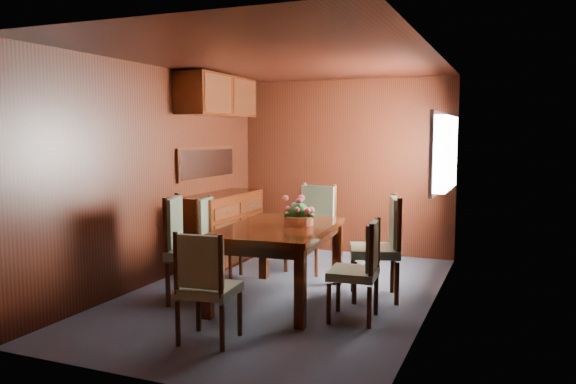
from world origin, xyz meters
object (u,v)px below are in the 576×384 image
at_px(sideboard, 223,228).
at_px(dining_table, 279,236).
at_px(flower_centerpiece, 299,210).
at_px(chair_right_near, 361,265).
at_px(chair_left_near, 186,243).
at_px(chair_head, 205,282).

relative_size(sideboard, dining_table, 0.84).
relative_size(dining_table, flower_centerpiece, 5.37).
xyz_separation_m(dining_table, chair_right_near, (0.92, -0.30, -0.14)).
bearing_deg(flower_centerpiece, chair_right_near, -29.25).
xyz_separation_m(chair_left_near, flower_centerpiece, (1.01, 0.50, 0.31)).
height_order(sideboard, dining_table, sideboard).
bearing_deg(sideboard, chair_right_near, -34.15).
bearing_deg(chair_head, chair_left_near, 124.43).
xyz_separation_m(chair_right_near, chair_head, (-0.99, -1.02, 0.00)).
distance_m(sideboard, chair_right_near, 2.69).
distance_m(sideboard, dining_table, 1.79).
height_order(chair_head, flower_centerpiece, flower_centerpiece).
bearing_deg(chair_right_near, dining_table, 67.56).
relative_size(sideboard, chair_head, 1.54).
xyz_separation_m(chair_right_near, flower_centerpiece, (-0.76, 0.42, 0.40)).
distance_m(dining_table, chair_head, 1.32).
xyz_separation_m(dining_table, chair_head, (-0.07, -1.32, -0.14)).
bearing_deg(chair_left_near, flower_centerpiece, 98.16).
distance_m(chair_head, flower_centerpiece, 1.51).
bearing_deg(dining_table, chair_left_near, -160.59).
bearing_deg(chair_left_near, sideboard, 177.67).
bearing_deg(chair_right_near, chair_head, 131.39).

